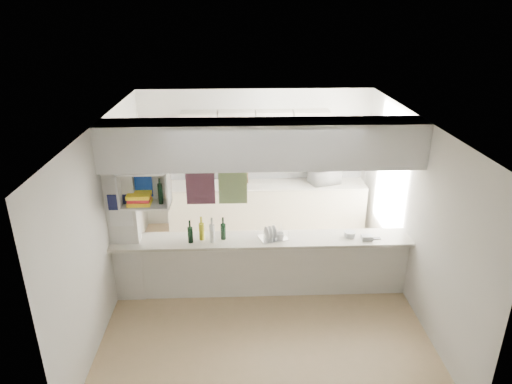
{
  "coord_description": "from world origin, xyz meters",
  "views": [
    {
      "loc": [
        -0.31,
        -5.67,
        3.97
      ],
      "look_at": [
        -0.07,
        0.5,
        1.42
      ],
      "focal_mm": 32.0,
      "sensor_mm": 36.0,
      "label": 1
    }
  ],
  "objects_px": {
    "bowl": "(323,166)",
    "dish_rack": "(273,233)",
    "microwave": "(325,176)",
    "wine_bottles": "(207,232)"
  },
  "relations": [
    {
      "from": "bowl",
      "to": "dish_rack",
      "type": "height_order",
      "value": "bowl"
    },
    {
      "from": "microwave",
      "to": "wine_bottles",
      "type": "distance_m",
      "value": 2.94
    },
    {
      "from": "wine_bottles",
      "to": "bowl",
      "type": "bearing_deg",
      "value": 47.4
    },
    {
      "from": "dish_rack",
      "to": "wine_bottles",
      "type": "xyz_separation_m",
      "value": [
        -0.92,
        -0.03,
        0.05
      ]
    },
    {
      "from": "microwave",
      "to": "bowl",
      "type": "height_order",
      "value": "bowl"
    },
    {
      "from": "bowl",
      "to": "wine_bottles",
      "type": "height_order",
      "value": "wine_bottles"
    },
    {
      "from": "microwave",
      "to": "dish_rack",
      "type": "height_order",
      "value": "microwave"
    },
    {
      "from": "bowl",
      "to": "wine_bottles",
      "type": "relative_size",
      "value": 0.46
    },
    {
      "from": "microwave",
      "to": "bowl",
      "type": "distance_m",
      "value": 0.18
    },
    {
      "from": "bowl",
      "to": "wine_bottles",
      "type": "xyz_separation_m",
      "value": [
        -2.0,
        -2.17,
        -0.19
      ]
    }
  ]
}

